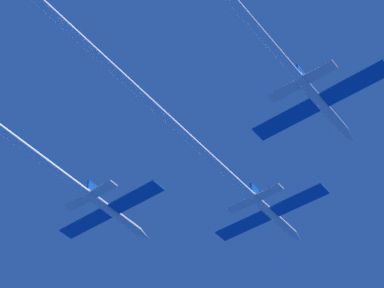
{
  "coord_description": "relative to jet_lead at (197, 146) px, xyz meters",
  "views": [
    {
      "loc": [
        40.59,
        -72.76,
        -65.35
      ],
      "look_at": [
        0.26,
        -20.56,
        -0.06
      ],
      "focal_mm": 64.86,
      "sensor_mm": 36.0,
      "label": 1
    }
  ],
  "objects": [
    {
      "name": "jet_lead",
      "position": [
        0.0,
        0.0,
        0.0
      ],
      "size": [
        18.77,
        63.46,
        3.11
      ],
      "color": "silver"
    },
    {
      "name": "jet_left_wing",
      "position": [
        -18.12,
        -17.46,
        -0.52
      ],
      "size": [
        18.77,
        67.59,
        3.11
      ],
      "color": "silver"
    },
    {
      "name": "jet_right_wing",
      "position": [
        17.35,
        -15.28,
        -0.66
      ],
      "size": [
        18.77,
        62.94,
        3.11
      ],
      "color": "silver"
    }
  ]
}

